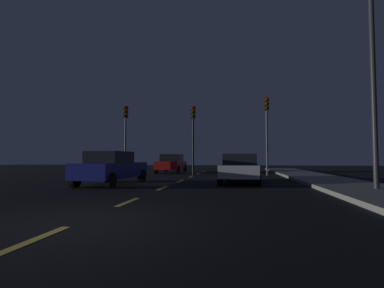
% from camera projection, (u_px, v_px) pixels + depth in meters
% --- Properties ---
extents(ground_plane, '(80.00, 80.00, 0.00)m').
position_uv_depth(ground_plane, '(166.00, 187.00, 12.46)').
color(ground_plane, black).
extents(sidewalk_curb_right, '(3.00, 40.00, 0.15)m').
position_uv_depth(sidewalk_curb_right, '(356.00, 188.00, 11.35)').
color(sidewalk_curb_right, gray).
rests_on(sidewalk_curb_right, ground_plane).
extents(lane_stripe_nearest, '(0.16, 1.60, 0.01)m').
position_uv_depth(lane_stripe_nearest, '(35.00, 239.00, 4.37)').
color(lane_stripe_nearest, '#EACC4C').
rests_on(lane_stripe_nearest, ground_plane).
extents(lane_stripe_second, '(0.16, 1.60, 0.01)m').
position_uv_depth(lane_stripe_second, '(128.00, 202.00, 8.12)').
color(lane_stripe_second, '#EACC4C').
rests_on(lane_stripe_second, ground_plane).
extents(lane_stripe_third, '(0.16, 1.60, 0.01)m').
position_uv_depth(lane_stripe_third, '(162.00, 188.00, 11.87)').
color(lane_stripe_third, '#EACC4C').
rests_on(lane_stripe_third, ground_plane).
extents(lane_stripe_fourth, '(0.16, 1.60, 0.01)m').
position_uv_depth(lane_stripe_fourth, '(180.00, 181.00, 15.63)').
color(lane_stripe_fourth, '#EACC4C').
rests_on(lane_stripe_fourth, ground_plane).
extents(lane_stripe_fifth, '(0.16, 1.60, 0.01)m').
position_uv_depth(lane_stripe_fifth, '(191.00, 177.00, 19.38)').
color(lane_stripe_fifth, '#EACC4C').
rests_on(lane_stripe_fifth, ground_plane).
extents(lane_stripe_sixth, '(0.16, 1.60, 0.01)m').
position_uv_depth(lane_stripe_sixth, '(198.00, 174.00, 23.13)').
color(lane_stripe_sixth, '#EACC4C').
rests_on(lane_stripe_sixth, ground_plane).
extents(lane_stripe_seventh, '(0.16, 1.60, 0.01)m').
position_uv_depth(lane_stripe_seventh, '(204.00, 171.00, 26.89)').
color(lane_stripe_seventh, '#EACC4C').
rests_on(lane_stripe_seventh, ground_plane).
extents(traffic_signal_left, '(0.32, 0.38, 5.15)m').
position_uv_depth(traffic_signal_left, '(125.00, 127.00, 22.13)').
color(traffic_signal_left, '#4C4C51').
rests_on(traffic_signal_left, ground_plane).
extents(traffic_signal_center, '(0.32, 0.38, 5.01)m').
position_uv_depth(traffic_signal_center, '(193.00, 127.00, 21.36)').
color(traffic_signal_center, black).
rests_on(traffic_signal_center, ground_plane).
extents(traffic_signal_right, '(0.32, 0.38, 5.46)m').
position_uv_depth(traffic_signal_right, '(267.00, 121.00, 20.60)').
color(traffic_signal_right, '#4C4C51').
rests_on(traffic_signal_right, ground_plane).
extents(car_stopped_ahead, '(2.10, 4.66, 1.42)m').
position_uv_depth(car_stopped_ahead, '(241.00, 168.00, 14.62)').
color(car_stopped_ahead, silver).
rests_on(car_stopped_ahead, ground_plane).
extents(car_adjacent_lane, '(2.06, 4.51, 1.52)m').
position_uv_depth(car_adjacent_lane, '(112.00, 168.00, 13.50)').
color(car_adjacent_lane, navy).
rests_on(car_adjacent_lane, ground_plane).
extents(car_oncoming_far, '(1.99, 4.38, 1.55)m').
position_uv_depth(car_oncoming_far, '(172.00, 163.00, 24.71)').
color(car_oncoming_far, '#B21919').
rests_on(car_oncoming_far, ground_plane).
extents(street_lamp_right, '(2.00, 0.36, 7.84)m').
position_uv_depth(street_lamp_right, '(364.00, 61.00, 10.56)').
color(street_lamp_right, '#2D2D30').
rests_on(street_lamp_right, ground_plane).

